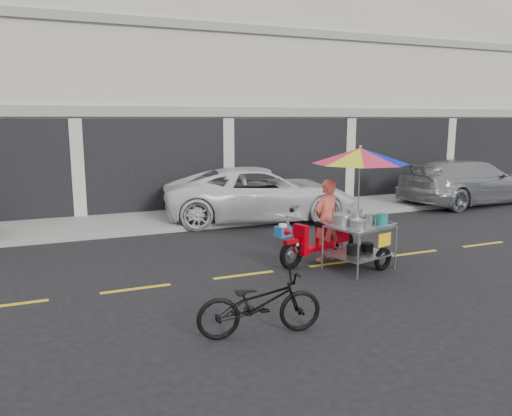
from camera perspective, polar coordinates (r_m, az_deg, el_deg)
name	(u,v)px	position (r m, az deg, el deg)	size (l,w,h in m)	color
ground	(335,263)	(10.32, 9.06, -6.27)	(90.00, 90.00, 0.00)	black
sidewalk	(240,213)	(15.12, -1.89, -0.56)	(45.00, 3.00, 0.15)	gray
shophouse_block	(260,85)	(20.67, 0.42, 13.93)	(36.00, 8.11, 10.40)	beige
centerline	(335,263)	(10.32, 9.06, -6.25)	(42.00, 0.10, 0.01)	gold
white_pickup	(260,194)	(14.37, 0.50, 1.65)	(2.54, 5.50, 1.53)	silver
silver_pickup	(468,182)	(18.48, 23.04, 2.76)	(2.15, 5.28, 1.53)	#939699
near_bicycle	(260,303)	(6.84, 0.42, -10.83)	(0.60, 1.72, 0.91)	black
food_vendor_rig	(347,190)	(9.92, 10.33, 1.99)	(2.75, 2.26, 2.41)	black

